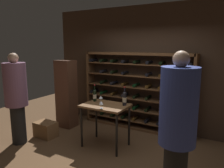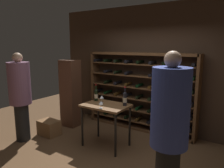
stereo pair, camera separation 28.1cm
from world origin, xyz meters
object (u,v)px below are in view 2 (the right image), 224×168
wine_crate (49,128)px  wine_bottle_gold_foil (125,99)px  wine_rack (139,92)px  wine_bottle_green_slim (96,95)px  display_cabinet (71,93)px  wine_glass_stemmed_center (102,97)px  person_guest_blue_shirt (169,127)px  wine_glass_stemmed_left (101,103)px  person_guest_khaki (20,93)px  tasting_table (106,110)px

wine_crate → wine_bottle_gold_foil: (1.77, 0.43, 0.85)m
wine_rack → wine_bottle_green_slim: (-0.48, -1.09, 0.08)m
wine_crate → wine_bottle_green_slim: wine_bottle_green_slim is taller
wine_crate → display_cabinet: (-0.01, 0.75, 0.68)m
wine_glass_stemmed_center → wine_rack: bearing=75.1°
wine_rack → wine_bottle_gold_foil: size_ratio=7.29×
person_guest_blue_shirt → wine_bottle_gold_foil: bearing=-38.5°
wine_bottle_green_slim → person_guest_blue_shirt: bearing=-30.2°
wine_bottle_green_slim → display_cabinet: bearing=162.4°
wine_bottle_green_slim → wine_glass_stemmed_left: size_ratio=2.60×
person_guest_blue_shirt → wine_crate: (-3.06, 0.75, -0.94)m
wine_bottle_gold_foil → wine_rack: bearing=101.0°
wine_rack → person_guest_khaki: bearing=-132.5°
person_guest_khaki → display_cabinet: (0.25, 1.25, -0.20)m
wine_bottle_green_slim → wine_bottle_gold_foil: bearing=2.8°
display_cabinet → wine_bottle_gold_foil: 1.82m
wine_rack → person_guest_blue_shirt: size_ratio=1.38×
display_cabinet → wine_bottle_gold_foil: bearing=-10.0°
display_cabinet → wine_bottle_green_slim: size_ratio=4.68×
person_guest_blue_shirt → wine_crate: size_ratio=4.16×
tasting_table → wine_crate: 1.57m
wine_rack → tasting_table: 1.23m
person_guest_khaki → display_cabinet: bearing=-19.6°
tasting_table → wine_rack: bearing=83.2°
person_guest_blue_shirt → wine_crate: 3.29m
display_cabinet → wine_glass_stemmed_center: size_ratio=11.29×
person_guest_blue_shirt → person_guest_khaki: 3.33m
person_guest_blue_shirt → wine_glass_stemmed_left: 1.76m
wine_bottle_green_slim → wine_glass_stemmed_center: wine_bottle_green_slim is taller
person_guest_khaki → wine_bottle_green_slim: bearing=-64.5°
wine_rack → tasting_table: (-0.14, -1.21, -0.17)m
tasting_table → display_cabinet: display_cabinet is taller
tasting_table → wine_bottle_gold_foil: size_ratio=2.41×
wine_bottle_green_slim → wine_rack: bearing=66.1°
person_guest_khaki → display_cabinet: 1.29m
wine_bottle_gold_foil → wine_glass_stemmed_center: wine_bottle_gold_foil is taller
person_guest_blue_shirt → wine_glass_stemmed_left: bearing=-22.1°
tasting_table → wine_bottle_gold_foil: (0.35, 0.16, 0.26)m
wine_rack → display_cabinet: wine_rack is taller
wine_rack → person_guest_blue_shirt: 2.70m
wine_rack → wine_bottle_gold_foil: 1.08m
person_guest_blue_shirt → wine_glass_stemmed_center: bearing=-27.6°
tasting_table → person_guest_blue_shirt: bearing=-32.1°
person_guest_khaki → wine_crate: person_guest_khaki is taller
wine_crate → display_cabinet: display_cabinet is taller
tasting_table → display_cabinet: 1.51m
wine_glass_stemmed_center → wine_crate: bearing=-164.3°
display_cabinet → wine_glass_stemmed_left: bearing=-25.8°
wine_rack → person_guest_blue_shirt: bearing=-56.3°
wine_rack → display_cabinet: 1.74m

